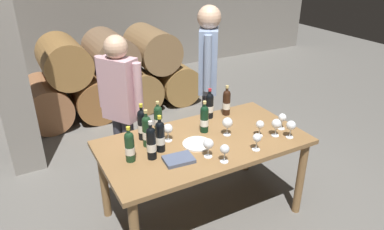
{
  "coord_description": "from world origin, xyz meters",
  "views": [
    {
      "loc": [
        -1.31,
        -2.21,
        2.23
      ],
      "look_at": [
        0.0,
        0.2,
        0.91
      ],
      "focal_mm": 33.34,
      "sensor_mm": 36.0,
      "label": 1
    }
  ],
  "objects": [
    {
      "name": "serving_plate",
      "position": [
        -0.08,
        -0.03,
        0.77
      ],
      "size": [
        0.24,
        0.24,
        0.01
      ],
      "primitive_type": "cylinder",
      "color": "white",
      "rests_on": "dining_table"
    },
    {
      "name": "wine_glass_2",
      "position": [
        0.22,
        -0.01,
        0.87
      ],
      "size": [
        0.09,
        0.09,
        0.16
      ],
      "color": "white",
      "rests_on": "dining_table"
    },
    {
      "name": "wine_bottle_8",
      "position": [
        0.27,
        0.35,
        0.89
      ],
      "size": [
        0.07,
        0.07,
        0.29
      ],
      "color": "black",
      "rests_on": "dining_table"
    },
    {
      "name": "wine_bottle_1",
      "position": [
        -0.44,
        0.15,
        0.9
      ],
      "size": [
        0.07,
        0.07,
        0.31
      ],
      "color": "#19381E",
      "rests_on": "dining_table"
    },
    {
      "name": "wine_glass_6",
      "position": [
        -0.1,
        -0.23,
        0.87
      ],
      "size": [
        0.08,
        0.08,
        0.16
      ],
      "color": "white",
      "rests_on": "dining_table"
    },
    {
      "name": "wine_glass_7",
      "position": [
        0.66,
        -0.3,
        0.87
      ],
      "size": [
        0.08,
        0.08,
        0.15
      ],
      "color": "white",
      "rests_on": "dining_table"
    },
    {
      "name": "stone_pillar",
      "position": [
        -1.3,
        1.6,
        1.3
      ],
      "size": [
        0.32,
        0.32,
        2.6
      ],
      "primitive_type": "cube",
      "color": "gray",
      "rests_on": "ground_plane"
    },
    {
      "name": "wine_glass_1",
      "position": [
        0.29,
        -0.33,
        0.86
      ],
      "size": [
        0.07,
        0.07,
        0.14
      ],
      "color": "white",
      "rests_on": "dining_table"
    },
    {
      "name": "wine_bottle_4",
      "position": [
        0.44,
        0.33,
        0.89
      ],
      "size": [
        0.07,
        0.07,
        0.29
      ],
      "color": "black",
      "rests_on": "dining_table"
    },
    {
      "name": "wine_glass_3",
      "position": [
        -0.26,
        0.14,
        0.87
      ],
      "size": [
        0.08,
        0.08,
        0.15
      ],
      "color": "white",
      "rests_on": "dining_table"
    },
    {
      "name": "wine_bottle_5",
      "position": [
        0.08,
        0.13,
        0.88
      ],
      "size": [
        0.07,
        0.07,
        0.29
      ],
      "color": "black",
      "rests_on": "dining_table"
    },
    {
      "name": "wine_bottle_7",
      "position": [
        -0.63,
        -0.0,
        0.88
      ],
      "size": [
        0.07,
        0.07,
        0.29
      ],
      "color": "#19381E",
      "rests_on": "dining_table"
    },
    {
      "name": "wine_glass_5",
      "position": [
        0.45,
        -0.16,
        0.86
      ],
      "size": [
        0.07,
        0.07,
        0.14
      ],
      "color": "white",
      "rests_on": "dining_table"
    },
    {
      "name": "wine_bottle_3",
      "position": [
        -0.43,
        0.27,
        0.9
      ],
      "size": [
        0.07,
        0.07,
        0.32
      ],
      "color": "black",
      "rests_on": "dining_table"
    },
    {
      "name": "dining_table",
      "position": [
        0.0,
        0.0,
        0.67
      ],
      "size": [
        1.7,
        0.9,
        0.76
      ],
      "color": "olive",
      "rests_on": "ground_plane"
    },
    {
      "name": "sommelier_presenting",
      "position": [
        0.49,
        0.75,
        1.04
      ],
      "size": [
        0.33,
        0.43,
        1.72
      ],
      "color": "#383842",
      "rests_on": "ground_plane"
    },
    {
      "name": "ground_plane",
      "position": [
        0.0,
        0.0,
        0.0
      ],
      "size": [
        14.0,
        14.0,
        0.0
      ],
      "primitive_type": "plane",
      "color": "#66635E"
    },
    {
      "name": "taster_seated_left",
      "position": [
        -0.46,
        0.72,
        0.92
      ],
      "size": [
        0.32,
        0.43,
        1.54
      ],
      "color": "#383842",
      "rests_on": "ground_plane"
    },
    {
      "name": "wine_glass_0",
      "position": [
        0.58,
        -0.22,
        0.87
      ],
      "size": [
        0.08,
        0.08,
        0.16
      ],
      "color": "white",
      "rests_on": "dining_table"
    },
    {
      "name": "wine_glass_8",
      "position": [
        -0.03,
        -0.35,
        0.86
      ],
      "size": [
        0.07,
        0.07,
        0.15
      ],
      "color": "white",
      "rests_on": "dining_table"
    },
    {
      "name": "tasting_notebook",
      "position": [
        -0.32,
        -0.18,
        0.77
      ],
      "size": [
        0.23,
        0.18,
        0.03
      ],
      "primitive_type": "cube",
      "rotation": [
        0.0,
        0.0,
        -0.09
      ],
      "color": "#4C5670",
      "rests_on": "dining_table"
    },
    {
      "name": "barrel_stack",
      "position": [
        -0.0,
        2.6,
        0.53
      ],
      "size": [
        2.49,
        0.9,
        1.15
      ],
      "color": "#93613E",
      "rests_on": "ground_plane"
    },
    {
      "name": "wine_glass_4",
      "position": [
        0.71,
        -0.15,
        0.86
      ],
      "size": [
        0.07,
        0.07,
        0.15
      ],
      "color": "white",
      "rests_on": "dining_table"
    },
    {
      "name": "wine_bottle_0",
      "position": [
        -0.26,
        0.34,
        0.88
      ],
      "size": [
        0.07,
        0.07,
        0.28
      ],
      "color": "#19381E",
      "rests_on": "dining_table"
    },
    {
      "name": "wine_bottle_2",
      "position": [
        -0.38,
        0.02,
        0.89
      ],
      "size": [
        0.07,
        0.07,
        0.3
      ],
      "color": "black",
      "rests_on": "dining_table"
    },
    {
      "name": "wine_bottle_6",
      "position": [
        -0.48,
        -0.04,
        0.89
      ],
      "size": [
        0.07,
        0.07,
        0.31
      ],
      "color": "black",
      "rests_on": "dining_table"
    }
  ]
}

